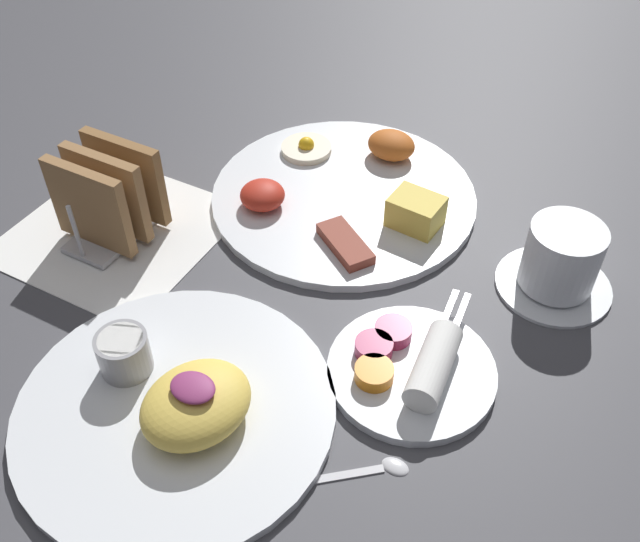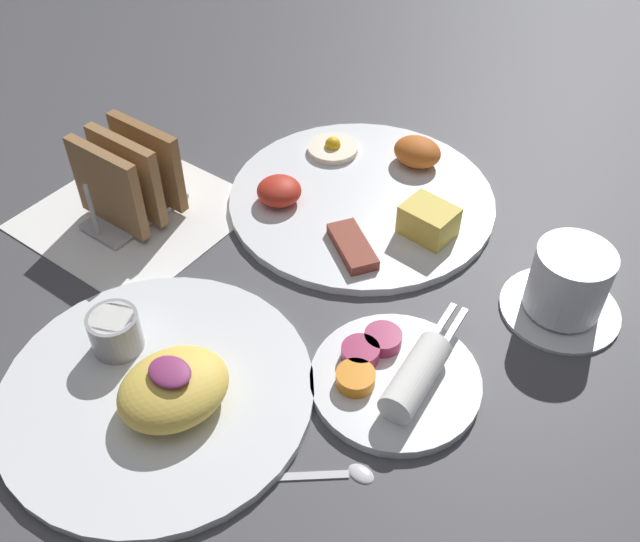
# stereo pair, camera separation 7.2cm
# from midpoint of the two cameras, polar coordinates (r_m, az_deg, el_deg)

# --- Properties ---
(ground_plane) EXTENTS (3.00, 3.00, 0.00)m
(ground_plane) POSITION_cam_midpoint_polar(r_m,az_deg,el_deg) (0.75, -5.03, -1.43)
(ground_plane) COLOR #47474C
(napkin_flat) EXTENTS (0.22, 0.22, 0.00)m
(napkin_flat) POSITION_cam_midpoint_polar(r_m,az_deg,el_deg) (0.85, -12.19, 4.38)
(napkin_flat) COLOR white
(napkin_flat) RESTS_ON ground_plane
(plate_breakfast) EXTENTS (0.31, 0.31, 0.05)m
(plate_breakfast) POSITION_cam_midpoint_polar(r_m,az_deg,el_deg) (0.85, 6.00, 5.94)
(plate_breakfast) COLOR white
(plate_breakfast) RESTS_ON ground_plane
(plate_condiments) EXTENTS (0.16, 0.17, 0.04)m
(plate_condiments) POSITION_cam_midpoint_polar(r_m,az_deg,el_deg) (0.66, 9.35, -8.32)
(plate_condiments) COLOR white
(plate_condiments) RESTS_ON ground_plane
(plate_foreground) EXTENTS (0.28, 0.28, 0.06)m
(plate_foreground) POSITION_cam_midpoint_polar(r_m,az_deg,el_deg) (0.65, -9.76, -9.17)
(plate_foreground) COLOR white
(plate_foreground) RESTS_ON ground_plane
(toast_rack) EXTENTS (0.10, 0.12, 0.10)m
(toast_rack) POSITION_cam_midpoint_polar(r_m,az_deg,el_deg) (0.82, -12.71, 7.06)
(toast_rack) COLOR #B7B7BC
(toast_rack) RESTS_ON ground_plane
(coffee_cup) EXTENTS (0.12, 0.12, 0.08)m
(coffee_cup) POSITION_cam_midpoint_polar(r_m,az_deg,el_deg) (0.75, 21.83, -1.21)
(coffee_cup) COLOR white
(coffee_cup) RESTS_ON ground_plane
(teaspoon) EXTENTS (0.11, 0.09, 0.01)m
(teaspoon) POSITION_cam_midpoint_polar(r_m,az_deg,el_deg) (0.61, 3.65, -16.09)
(teaspoon) COLOR silver
(teaspoon) RESTS_ON ground_plane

